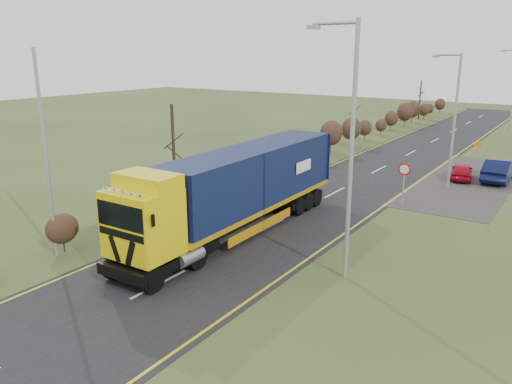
{
  "coord_description": "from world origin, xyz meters",
  "views": [
    {
      "loc": [
        13.24,
        -16.76,
        8.89
      ],
      "look_at": [
        -0.53,
        3.64,
        1.94
      ],
      "focal_mm": 35.0,
      "sensor_mm": 36.0,
      "label": 1
    }
  ],
  "objects_px": {
    "lorry": "(238,187)",
    "streetlight_near": "(349,142)",
    "car_red_hatchback": "(462,171)",
    "car_blue_sedan": "(499,170)",
    "speed_sign": "(404,176)"
  },
  "relations": [
    {
      "from": "car_red_hatchback",
      "to": "lorry",
      "type": "bearing_deg",
      "value": 58.44
    },
    {
      "from": "streetlight_near",
      "to": "speed_sign",
      "type": "distance_m",
      "value": 11.4
    },
    {
      "from": "speed_sign",
      "to": "car_blue_sedan",
      "type": "bearing_deg",
      "value": 69.69
    },
    {
      "from": "car_red_hatchback",
      "to": "streetlight_near",
      "type": "bearing_deg",
      "value": 78.16
    },
    {
      "from": "lorry",
      "to": "streetlight_near",
      "type": "height_order",
      "value": "streetlight_near"
    },
    {
      "from": "lorry",
      "to": "streetlight_near",
      "type": "xyz_separation_m",
      "value": [
        6.46,
        -1.66,
        3.11
      ]
    },
    {
      "from": "lorry",
      "to": "speed_sign",
      "type": "relative_size",
      "value": 5.87
    },
    {
      "from": "car_red_hatchback",
      "to": "streetlight_near",
      "type": "distance_m",
      "value": 20.28
    },
    {
      "from": "streetlight_near",
      "to": "car_blue_sedan",
      "type": "bearing_deg",
      "value": 82.84
    },
    {
      "from": "car_red_hatchback",
      "to": "car_blue_sedan",
      "type": "relative_size",
      "value": 0.73
    },
    {
      "from": "car_blue_sedan",
      "to": "streetlight_near",
      "type": "bearing_deg",
      "value": 82.42
    },
    {
      "from": "lorry",
      "to": "streetlight_near",
      "type": "relative_size",
      "value": 1.55
    },
    {
      "from": "lorry",
      "to": "car_blue_sedan",
      "type": "distance_m",
      "value": 21.07
    },
    {
      "from": "speed_sign",
      "to": "lorry",
      "type": "bearing_deg",
      "value": -120.73
    },
    {
      "from": "streetlight_near",
      "to": "speed_sign",
      "type": "relative_size",
      "value": 3.78
    }
  ]
}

